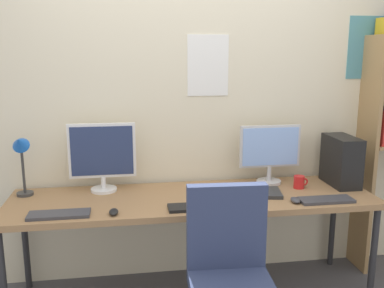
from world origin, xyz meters
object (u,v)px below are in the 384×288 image
pc_tower (341,161)px  coffee_mug (299,182)px  keyboard_left (59,214)px  keyboard_center (199,207)px  monitor_left (102,155)px  monitor_right (270,151)px  desk (193,203)px  mouse_right_side (114,212)px  keyboard_right (326,200)px  desk_lamp (21,153)px  laptop_closed (257,192)px  mouse_left_side (295,200)px

pc_tower → coffee_mug: size_ratio=3.37×
keyboard_left → keyboard_center: size_ratio=0.95×
monitor_left → keyboard_center: bearing=-36.4°
pc_tower → keyboard_center: size_ratio=0.94×
keyboard_center → coffee_mug: coffee_mug is taller
monitor_right → coffee_mug: 0.31m
desk → mouse_right_side: mouse_right_side is taller
keyboard_left → keyboard_right: bearing=0.0°
desk_lamp → laptop_closed: (1.56, -0.20, -0.29)m
pc_tower → mouse_left_side: (-0.47, -0.32, -0.16)m
laptop_closed → coffee_mug: size_ratio=3.02×
desk_lamp → pc_tower: bearing=-1.9°
desk_lamp → keyboard_right: bearing=-11.6°
coffee_mug → pc_tower: bearing=6.8°
keyboard_right → laptop_closed: size_ratio=1.11×
monitor_left → keyboard_left: (-0.24, -0.44, -0.25)m
monitor_left → keyboard_center: monitor_left is taller
keyboard_center → keyboard_right: (0.84, 0.00, 0.00)m
keyboard_left → desk_lamp: bearing=125.1°
mouse_left_side → pc_tower: bearing=34.3°
laptop_closed → coffee_mug: coffee_mug is taller
desk → monitor_left: size_ratio=5.13×
monitor_right → keyboard_right: (0.24, -0.44, -0.23)m
monitor_right → keyboard_left: 1.52m
keyboard_left → mouse_left_side: bearing=0.4°
monitor_right → monitor_left: bearing=180.0°
monitor_left → mouse_right_side: (0.08, -0.46, -0.24)m
monitor_right → keyboard_center: size_ratio=1.18×
coffee_mug → desk: bearing=-175.5°
desk → mouse_left_side: (0.63, -0.22, 0.06)m
desk → mouse_right_side: (-0.52, -0.25, 0.06)m
keyboard_center → coffee_mug: bearing=20.6°
mouse_left_side → laptop_closed: size_ratio=0.30×
keyboard_center → mouse_right_side: 0.52m
keyboard_left → keyboard_center: same height
desk_lamp → mouse_left_side: bearing=-12.6°
monitor_left → desk_lamp: 0.53m
desk_lamp → keyboard_right: 2.03m
desk → laptop_closed: bearing=-3.0°
desk → mouse_left_side: mouse_left_side is taller
mouse_right_side → keyboard_left: bearing=176.0°
mouse_right_side → coffee_mug: size_ratio=0.91×
mouse_left_side → desk: bearing=160.9°
desk → monitor_right: size_ratio=5.43×
desk → keyboard_center: bearing=-90.0°
desk_lamp → monitor_right: bearing=1.3°
keyboard_left → mouse_left_side: size_ratio=3.76×
keyboard_left → coffee_mug: size_ratio=3.41×
pc_tower → keyboard_center: pc_tower is taller
keyboard_center → keyboard_right: 0.84m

